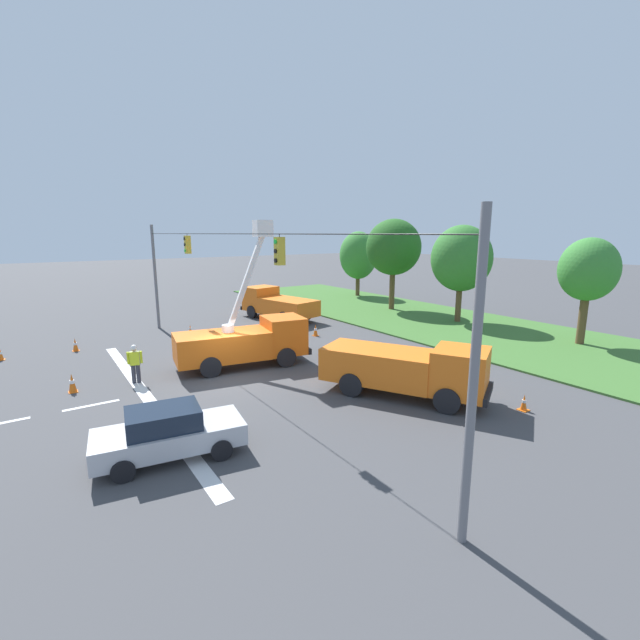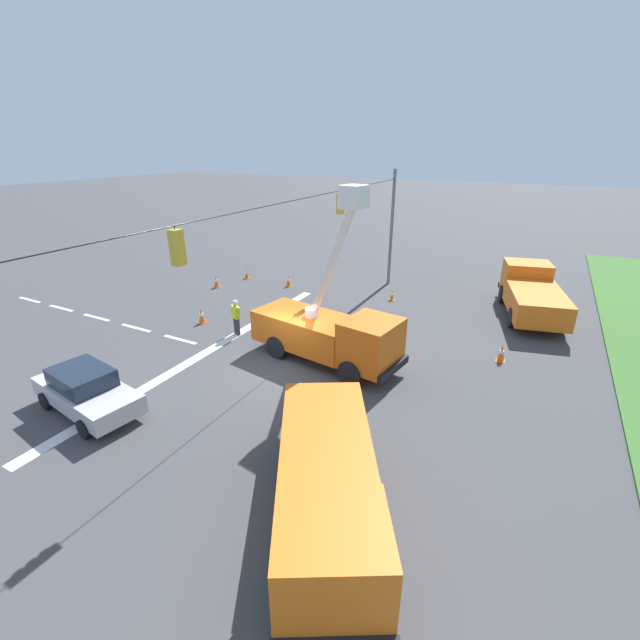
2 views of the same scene
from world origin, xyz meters
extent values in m
plane|color=#424244|center=(0.00, 0.00, 0.00)|extent=(200.00, 200.00, 0.00)
cube|color=#3D6B2D|center=(0.00, 18.00, 0.05)|extent=(56.00, 12.00, 0.10)
cube|color=silver|center=(0.00, -3.78, 0.00)|extent=(17.60, 0.50, 0.01)
cube|color=silver|center=(0.00, -5.78, 0.00)|extent=(0.20, 2.00, 0.01)
cylinder|color=slate|center=(-13.00, 0.00, 3.60)|extent=(0.20, 0.20, 7.20)
cylinder|color=slate|center=(13.00, 0.00, 3.60)|extent=(0.20, 0.20, 7.20)
cylinder|color=black|center=(0.00, 0.00, 6.60)|extent=(26.00, 0.03, 0.03)
cylinder|color=black|center=(-5.26, 0.00, 6.55)|extent=(0.02, 0.02, 0.10)
cube|color=gold|center=(-5.26, 0.00, 6.02)|extent=(0.32, 0.28, 0.96)
cylinder|color=black|center=(-5.26, -0.16, 6.34)|extent=(0.16, 0.05, 0.16)
cylinder|color=black|center=(-5.26, -0.16, 6.02)|extent=(0.16, 0.05, 0.16)
cylinder|color=green|center=(-5.26, -0.16, 5.70)|extent=(0.16, 0.05, 0.16)
cylinder|color=black|center=(4.97, 0.00, 6.55)|extent=(0.02, 0.02, 0.10)
cube|color=gold|center=(4.97, 0.00, 6.02)|extent=(0.32, 0.28, 0.96)
cylinder|color=green|center=(4.97, -0.16, 6.34)|extent=(0.16, 0.05, 0.16)
cylinder|color=black|center=(4.97, -0.16, 6.02)|extent=(0.16, 0.05, 0.16)
cylinder|color=black|center=(4.97, -0.16, 5.70)|extent=(0.16, 0.05, 0.16)
cylinder|color=brown|center=(-17.19, 21.57, 1.27)|extent=(0.43, 0.43, 2.54)
ellipsoid|color=#387F33|center=(-17.19, 21.57, 4.35)|extent=(4.26, 3.68, 4.95)
cylinder|color=brown|center=(-9.04, 18.77, 1.69)|extent=(0.47, 0.47, 3.39)
ellipsoid|color=#235B1E|center=(-9.04, 18.77, 5.46)|extent=(4.88, 4.49, 4.76)
cylinder|color=brown|center=(-2.27, 19.15, 1.47)|extent=(0.43, 0.43, 2.93)
ellipsoid|color=#33752D|center=(-2.27, 19.15, 4.82)|extent=(4.43, 4.33, 4.84)
cylinder|color=brown|center=(6.19, 19.80, 1.60)|extent=(0.46, 0.46, 3.20)
ellipsoid|color=#387F33|center=(6.19, 19.80, 4.56)|extent=(3.21, 3.42, 3.68)
cube|color=orange|center=(-1.50, 0.24, 1.18)|extent=(2.94, 4.80, 1.35)
cube|color=orange|center=(-0.97, 3.41, 1.44)|extent=(2.44, 2.25, 1.87)
cube|color=#1E2838|center=(-0.86, 4.08, 1.76)|extent=(1.90, 0.41, 0.84)
cube|color=black|center=(-0.80, 4.44, 0.65)|extent=(2.24, 0.52, 0.30)
cylinder|color=black|center=(-2.03, 3.33, 0.50)|extent=(0.44, 1.03, 1.00)
cylinder|color=black|center=(0.00, 2.99, 0.50)|extent=(0.44, 1.03, 1.00)
cylinder|color=black|center=(-2.64, -0.38, 0.50)|extent=(0.44, 1.03, 1.00)
cylinder|color=black|center=(-0.61, -0.72, 0.50)|extent=(0.44, 1.03, 1.00)
cylinder|color=silver|center=(-1.44, 0.56, 2.03)|extent=(0.60, 0.60, 0.36)
cube|color=white|center=(-1.29, 1.50, 4.23)|extent=(0.58, 2.14, 4.84)
cube|color=white|center=(-1.13, 2.44, 6.85)|extent=(1.02, 0.94, 0.80)
cube|color=orange|center=(5.17, 4.56, 1.18)|extent=(5.12, 4.20, 1.36)
cube|color=orange|center=(8.05, 6.16, 1.38)|extent=(2.77, 2.84, 1.76)
cube|color=#1E2838|center=(8.66, 6.50, 1.69)|extent=(1.01, 1.71, 0.79)
cube|color=black|center=(8.98, 6.68, 0.65)|extent=(1.23, 2.03, 0.30)
cylinder|color=black|center=(7.32, 6.93, 0.50)|extent=(1.01, 0.73, 1.00)
cylinder|color=black|center=(8.32, 5.14, 0.50)|extent=(1.01, 0.73, 1.00)
cylinder|color=black|center=(3.95, 5.06, 0.50)|extent=(1.01, 0.73, 1.00)
cylinder|color=black|center=(4.95, 3.26, 0.50)|extent=(1.01, 0.73, 1.00)
cube|color=orange|center=(-9.96, 8.86, 1.10)|extent=(5.00, 3.45, 1.20)
cube|color=orange|center=(-13.13, 8.13, 1.44)|extent=(2.44, 2.77, 1.89)
cube|color=#1E2838|center=(-13.80, 7.98, 1.78)|extent=(0.57, 2.08, 0.85)
cube|color=black|center=(-14.16, 7.89, 0.65)|extent=(0.72, 2.46, 0.30)
cylinder|color=black|center=(-12.62, 7.07, 0.50)|extent=(1.04, 0.50, 1.00)
cylinder|color=black|center=(-13.13, 9.31, 0.50)|extent=(1.04, 0.50, 1.00)
cylinder|color=black|center=(-8.91, 7.93, 0.50)|extent=(1.04, 0.50, 1.00)
cylinder|color=black|center=(-9.42, 10.16, 0.50)|extent=(1.04, 0.50, 1.00)
cube|color=#B7B7BC|center=(5.75, -4.28, 0.64)|extent=(2.38, 4.51, 0.64)
cube|color=#192333|center=(5.73, -4.43, 1.26)|extent=(1.79, 2.26, 0.60)
cylinder|color=black|center=(5.10, -2.83, 0.32)|extent=(0.29, 0.66, 0.64)
cylinder|color=black|center=(6.80, -3.09, 0.32)|extent=(0.29, 0.66, 0.64)
cylinder|color=black|center=(4.70, -5.47, 0.32)|extent=(0.29, 0.66, 0.64)
cylinder|color=black|center=(6.40, -5.72, 0.32)|extent=(0.29, 0.66, 0.64)
cylinder|color=#383842|center=(-1.78, -3.85, 0.42)|extent=(0.18, 0.18, 0.85)
cylinder|color=#383842|center=(-1.72, -3.66, 0.42)|extent=(0.18, 0.18, 0.85)
cube|color=#D8EA26|center=(-1.75, -3.76, 1.15)|extent=(0.35, 0.45, 0.60)
cube|color=silver|center=(-1.75, -3.76, 1.15)|extent=(0.20, 0.42, 0.62)
cylinder|color=#D8EA26|center=(-1.83, -4.02, 1.18)|extent=(0.11, 0.11, 0.55)
cylinder|color=#D8EA26|center=(-1.67, -3.50, 1.18)|extent=(0.11, 0.11, 0.55)
sphere|color=tan|center=(-1.75, -3.76, 1.58)|extent=(0.22, 0.22, 0.22)
sphere|color=white|center=(-1.75, -3.76, 1.64)|extent=(0.26, 0.26, 0.26)
cube|color=orange|center=(-9.97, 1.28, 0.01)|extent=(0.36, 0.36, 0.03)
cone|color=orange|center=(-9.97, 1.28, 0.33)|extent=(0.24, 0.24, 0.60)
cylinder|color=white|center=(-9.97, 1.28, 0.36)|extent=(0.15, 0.15, 0.11)
cube|color=orange|center=(9.79, 7.79, 0.01)|extent=(0.36, 0.36, 0.03)
cone|color=orange|center=(9.79, 7.79, 0.33)|extent=(0.24, 0.24, 0.61)
cylinder|color=white|center=(9.79, 7.79, 0.36)|extent=(0.15, 0.15, 0.11)
cube|color=orange|center=(-4.73, 7.91, 0.01)|extent=(0.36, 0.36, 0.03)
cone|color=orange|center=(-4.73, 7.91, 0.40)|extent=(0.30, 0.30, 0.74)
cylinder|color=white|center=(-4.73, 7.91, 0.44)|extent=(0.18, 0.18, 0.13)
cube|color=orange|center=(-9.55, -8.99, 0.01)|extent=(0.36, 0.36, 0.03)
cone|color=orange|center=(-9.55, -8.99, 0.36)|extent=(0.26, 0.26, 0.66)
cylinder|color=white|center=(-9.55, -8.99, 0.39)|extent=(0.16, 0.16, 0.12)
cube|color=orange|center=(-9.36, -5.52, 0.01)|extent=(0.36, 0.36, 0.03)
cone|color=orange|center=(-9.36, -5.52, 0.39)|extent=(0.29, 0.29, 0.72)
cylinder|color=white|center=(-9.36, -5.52, 0.43)|extent=(0.18, 0.18, 0.13)
cube|color=orange|center=(-2.03, -6.25, 0.01)|extent=(0.36, 0.36, 0.03)
cone|color=orange|center=(-2.03, -6.25, 0.43)|extent=(0.32, 0.32, 0.79)
cylinder|color=white|center=(-2.03, -6.25, 0.47)|extent=(0.20, 0.20, 0.14)
camera|label=1|loc=(18.07, -7.20, 6.62)|focal=24.00mm
camera|label=2|loc=(13.17, 8.59, 8.58)|focal=24.00mm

